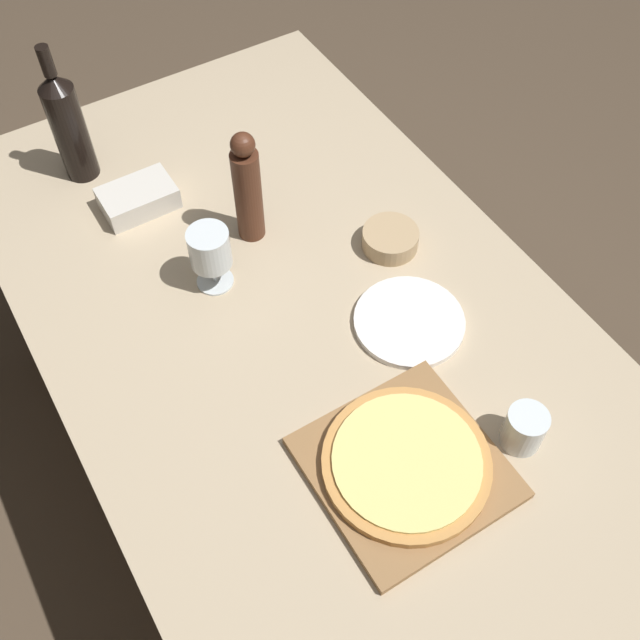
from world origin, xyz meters
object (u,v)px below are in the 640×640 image
(pizza, at_px, (406,462))
(wine_glass, at_px, (210,250))
(pepper_mill, at_px, (247,189))
(small_bowl, at_px, (390,239))
(wine_bottle, at_px, (68,125))

(pizza, height_order, wine_glass, wine_glass)
(pepper_mill, distance_m, small_bowl, 0.32)
(pizza, xyz_separation_m, wine_glass, (-0.09, 0.55, 0.07))
(pepper_mill, height_order, small_bowl, pepper_mill)
(wine_bottle, relative_size, wine_glass, 2.29)
(wine_glass, xyz_separation_m, small_bowl, (0.37, -0.11, -0.08))
(wine_glass, bearing_deg, small_bowl, -16.33)
(pizza, relative_size, wine_bottle, 0.88)
(pizza, height_order, wine_bottle, wine_bottle)
(wine_bottle, relative_size, small_bowl, 2.75)
(pizza, relative_size, wine_glass, 2.02)
(wine_glass, bearing_deg, pizza, -80.44)
(pizza, height_order, pepper_mill, pepper_mill)
(pizza, xyz_separation_m, pepper_mill, (0.04, 0.64, 0.10))
(pepper_mill, relative_size, small_bowl, 2.25)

